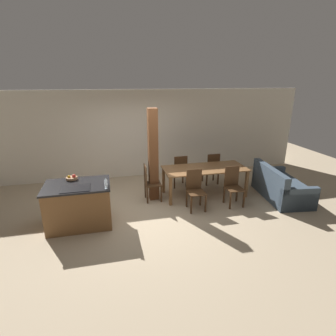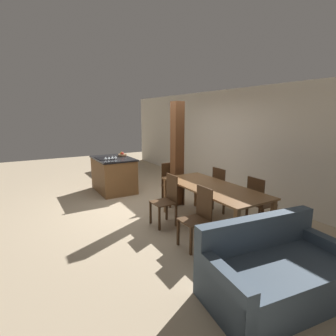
# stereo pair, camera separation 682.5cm
# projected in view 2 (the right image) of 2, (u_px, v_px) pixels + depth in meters

# --- Properties ---
(ground_plane) EXTENTS (16.00, 16.00, 0.00)m
(ground_plane) POSITION_uv_depth(u_px,v_px,m) (148.00, 204.00, 6.09)
(ground_plane) COLOR tan
(wall_back) EXTENTS (11.20, 0.08, 2.70)m
(wall_back) POSITION_uv_depth(u_px,v_px,m) (230.00, 141.00, 7.05)
(wall_back) COLOR silver
(wall_back) RESTS_ON ground_plane
(kitchen_island) EXTENTS (1.33, 0.92, 0.93)m
(kitchen_island) POSITION_uv_depth(u_px,v_px,m) (114.00, 174.00, 7.08)
(kitchen_island) COLOR brown
(kitchen_island) RESTS_ON ground_plane
(fruit_bowl) EXTENTS (0.24, 0.24, 0.11)m
(fruit_bowl) POSITION_uv_depth(u_px,v_px,m) (122.00, 155.00, 7.23)
(fruit_bowl) COLOR #99704C
(fruit_bowl) RESTS_ON kitchen_island
(wine_glass_near) EXTENTS (0.07, 0.07, 0.13)m
(wine_glass_near) POSITION_uv_depth(u_px,v_px,m) (105.00, 158.00, 6.28)
(wine_glass_near) COLOR silver
(wine_glass_near) RESTS_ON kitchen_island
(wine_glass_middle) EXTENTS (0.07, 0.07, 0.13)m
(wine_glass_middle) POSITION_uv_depth(u_px,v_px,m) (109.00, 158.00, 6.32)
(wine_glass_middle) COLOR silver
(wine_glass_middle) RESTS_ON kitchen_island
(wine_glass_far) EXTENTS (0.07, 0.07, 0.13)m
(wine_glass_far) POSITION_uv_depth(u_px,v_px,m) (112.00, 157.00, 6.36)
(wine_glass_far) COLOR silver
(wine_glass_far) RESTS_ON kitchen_island
(wine_glass_end) EXTENTS (0.07, 0.07, 0.13)m
(wine_glass_end) POSITION_uv_depth(u_px,v_px,m) (115.00, 157.00, 6.40)
(wine_glass_end) COLOR silver
(wine_glass_end) RESTS_ON kitchen_island
(dining_table) EXTENTS (2.18, 0.93, 0.77)m
(dining_table) POSITION_uv_depth(u_px,v_px,m) (212.00, 191.00, 4.80)
(dining_table) COLOR brown
(dining_table) RESTS_ON ground_plane
(dining_chair_near_left) EXTENTS (0.40, 0.40, 0.95)m
(dining_chair_near_left) POSITION_uv_depth(u_px,v_px,m) (167.00, 199.00, 4.91)
(dining_chair_near_left) COLOR #472D19
(dining_chair_near_left) RESTS_ON ground_plane
(dining_chair_near_right) EXTENTS (0.40, 0.40, 0.95)m
(dining_chair_near_right) POSITION_uv_depth(u_px,v_px,m) (198.00, 216.00, 4.08)
(dining_chair_near_right) COLOR #472D19
(dining_chair_near_right) RESTS_ON ground_plane
(dining_chair_far_left) EXTENTS (0.40, 0.40, 0.95)m
(dining_chair_far_left) POSITION_uv_depth(u_px,v_px,m) (222.00, 189.00, 5.59)
(dining_chair_far_left) COLOR #472D19
(dining_chair_far_left) RESTS_ON ground_plane
(dining_chair_far_right) EXTENTS (0.40, 0.40, 0.95)m
(dining_chair_far_right) POSITION_uv_depth(u_px,v_px,m) (259.00, 202.00, 4.76)
(dining_chair_far_right) COLOR #472D19
(dining_chair_far_right) RESTS_ON ground_plane
(dining_chair_head_end) EXTENTS (0.40, 0.40, 0.95)m
(dining_chair_head_end) POSITION_uv_depth(u_px,v_px,m) (171.00, 183.00, 6.08)
(dining_chair_head_end) COLOR #472D19
(dining_chair_head_end) RESTS_ON ground_plane
(couch) EXTENTS (1.11, 1.78, 0.85)m
(couch) POSITION_uv_depth(u_px,v_px,m) (276.00, 274.00, 2.97)
(couch) COLOR #3D4C5B
(couch) RESTS_ON ground_plane
(timber_post) EXTENTS (0.23, 0.23, 2.33)m
(timber_post) POSITION_uv_depth(u_px,v_px,m) (177.00, 155.00, 5.89)
(timber_post) COLOR brown
(timber_post) RESTS_ON ground_plane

